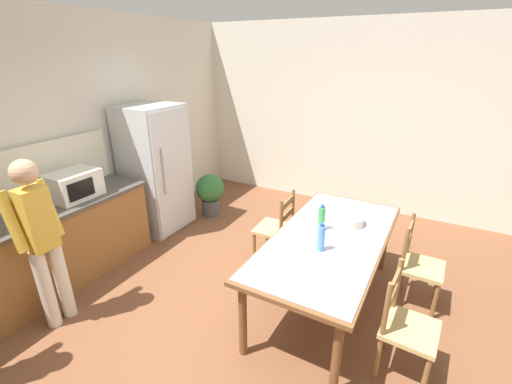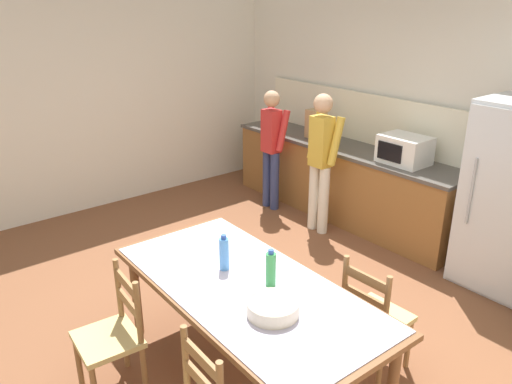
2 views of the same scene
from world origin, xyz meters
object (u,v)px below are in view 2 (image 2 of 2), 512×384
at_px(serving_bowl, 273,307).
at_px(person_at_sink, 272,144).
at_px(dining_table, 247,294).
at_px(chair_side_far_right, 374,317).
at_px(bottle_near_centre, 224,253).
at_px(paper_bag, 316,124).
at_px(chair_side_near_left, 113,336).
at_px(person_at_counter, 321,156).
at_px(bottle_off_centre, 271,269).
at_px(microwave, 404,150).

distance_m(serving_bowl, person_at_sink, 3.51).
bearing_deg(dining_table, chair_side_far_right, 57.82).
xyz_separation_m(bottle_near_centre, serving_bowl, (0.63, -0.09, -0.07)).
distance_m(paper_bag, chair_side_near_left, 3.85).
relative_size(paper_bag, person_at_counter, 0.22).
xyz_separation_m(chair_side_far_right, person_at_sink, (-2.80, 1.42, 0.42)).
bearing_deg(bottle_near_centre, serving_bowl, -7.79).
bearing_deg(paper_bag, person_at_counter, -40.31).
bearing_deg(bottle_off_centre, person_at_counter, 126.68).
bearing_deg(serving_bowl, bottle_off_centre, 141.92).
bearing_deg(person_at_sink, bottle_off_centre, -130.71).
bearing_deg(dining_table, bottle_near_centre, 178.92).
height_order(paper_bag, chair_side_far_right, paper_bag).
distance_m(dining_table, person_at_counter, 2.61).
distance_m(paper_bag, serving_bowl, 3.67).
height_order(bottle_off_centre, chair_side_near_left, bottle_off_centre).
bearing_deg(microwave, paper_bag, -179.67).
xyz_separation_m(microwave, person_at_sink, (-1.61, -0.50, -0.20)).
distance_m(bottle_off_centre, person_at_counter, 2.56).
distance_m(bottle_near_centre, chair_side_far_right, 1.17).
xyz_separation_m(microwave, dining_table, (0.70, -2.70, -0.36)).
bearing_deg(bottle_off_centre, paper_bag, 129.74).
distance_m(bottle_near_centre, person_at_sink, 3.00).
relative_size(bottle_off_centre, serving_bowl, 0.84).
xyz_separation_m(serving_bowl, person_at_sink, (-2.67, 2.28, 0.03)).
relative_size(bottle_near_centre, chair_side_far_right, 0.30).
height_order(paper_bag, bottle_near_centre, paper_bag).
height_order(bottle_off_centre, chair_side_far_right, bottle_off_centre).
xyz_separation_m(microwave, person_at_counter, (-0.72, -0.52, -0.15)).
xyz_separation_m(paper_bag, person_at_counter, (0.60, -0.51, -0.18)).
bearing_deg(paper_bag, serving_bowl, -49.18).
bearing_deg(person_at_counter, dining_table, -146.83).
bearing_deg(bottle_near_centre, bottle_off_centre, 17.52).
bearing_deg(bottle_off_centre, dining_table, -131.42).
relative_size(microwave, dining_table, 0.24).
xyz_separation_m(bottle_near_centre, person_at_sink, (-2.04, 2.19, -0.04)).
bearing_deg(chair_side_near_left, person_at_counter, 111.92).
relative_size(paper_bag, person_at_sink, 0.23).
xyz_separation_m(serving_bowl, person_at_counter, (-1.79, 2.26, 0.08)).
xyz_separation_m(microwave, chair_side_far_right, (1.19, -1.92, -0.62)).
height_order(serving_bowl, person_at_sink, person_at_sink).
height_order(bottle_off_centre, person_at_sink, person_at_sink).
height_order(microwave, dining_table, microwave).
distance_m(serving_bowl, chair_side_far_right, 0.95).
xyz_separation_m(dining_table, person_at_sink, (-2.31, 2.20, 0.16)).
xyz_separation_m(paper_bag, person_at_sink, (-0.28, -0.49, -0.23)).
bearing_deg(bottle_off_centre, microwave, 107.41).
xyz_separation_m(microwave, paper_bag, (-1.33, -0.01, 0.03)).
bearing_deg(serving_bowl, bottle_near_centre, 172.21).
relative_size(bottle_off_centre, chair_side_near_left, 0.30).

